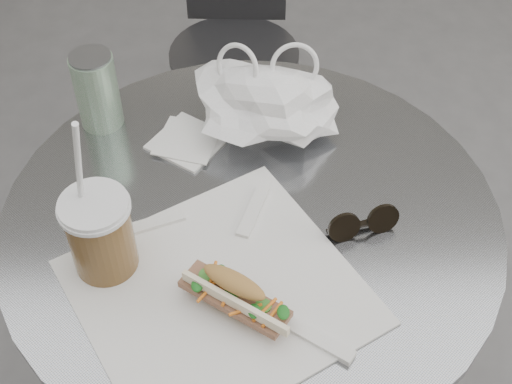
{
  "coord_description": "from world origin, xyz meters",
  "views": [
    {
      "loc": [
        -0.01,
        -0.5,
        1.56
      ],
      "look_at": [
        0.01,
        0.2,
        0.79
      ],
      "focal_mm": 50.0,
      "sensor_mm": 36.0,
      "label": 1
    }
  ],
  "objects_px": {
    "chair_far": "(236,81)",
    "iced_coffee": "(100,234)",
    "cafe_table": "(252,313)",
    "banh_mi": "(235,295)",
    "drink_can": "(97,90)",
    "sunglasses": "(363,224)"
  },
  "relations": [
    {
      "from": "sunglasses",
      "to": "drink_can",
      "type": "distance_m",
      "value": 0.49
    },
    {
      "from": "cafe_table",
      "to": "iced_coffee",
      "type": "distance_m",
      "value": 0.41
    },
    {
      "from": "cafe_table",
      "to": "iced_coffee",
      "type": "bearing_deg",
      "value": -156.46
    },
    {
      "from": "cafe_table",
      "to": "banh_mi",
      "type": "bearing_deg",
      "value": -98.18
    },
    {
      "from": "chair_far",
      "to": "iced_coffee",
      "type": "bearing_deg",
      "value": 82.4
    },
    {
      "from": "sunglasses",
      "to": "chair_far",
      "type": "bearing_deg",
      "value": 87.12
    },
    {
      "from": "iced_coffee",
      "to": "sunglasses",
      "type": "xyz_separation_m",
      "value": [
        0.37,
        0.05,
        -0.05
      ]
    },
    {
      "from": "sunglasses",
      "to": "drink_can",
      "type": "relative_size",
      "value": 0.8
    },
    {
      "from": "cafe_table",
      "to": "chair_far",
      "type": "distance_m",
      "value": 0.89
    },
    {
      "from": "cafe_table",
      "to": "chair_far",
      "type": "relative_size",
      "value": 1.16
    },
    {
      "from": "chair_far",
      "to": "drink_can",
      "type": "bearing_deg",
      "value": 74.35
    },
    {
      "from": "chair_far",
      "to": "sunglasses",
      "type": "distance_m",
      "value": 1.05
    },
    {
      "from": "cafe_table",
      "to": "drink_can",
      "type": "relative_size",
      "value": 5.54
    },
    {
      "from": "drink_can",
      "to": "sunglasses",
      "type": "bearing_deg",
      "value": -31.75
    },
    {
      "from": "cafe_table",
      "to": "chair_far",
      "type": "bearing_deg",
      "value": 91.82
    },
    {
      "from": "banh_mi",
      "to": "drink_can",
      "type": "height_order",
      "value": "drink_can"
    },
    {
      "from": "chair_far",
      "to": "iced_coffee",
      "type": "relative_size",
      "value": 2.32
    },
    {
      "from": "cafe_table",
      "to": "banh_mi",
      "type": "relative_size",
      "value": 3.88
    },
    {
      "from": "iced_coffee",
      "to": "drink_can",
      "type": "distance_m",
      "value": 0.31
    },
    {
      "from": "iced_coffee",
      "to": "cafe_table",
      "type": "bearing_deg",
      "value": 23.54
    },
    {
      "from": "chair_far",
      "to": "sunglasses",
      "type": "height_order",
      "value": "sunglasses"
    },
    {
      "from": "sunglasses",
      "to": "drink_can",
      "type": "bearing_deg",
      "value": 133.6
    }
  ]
}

